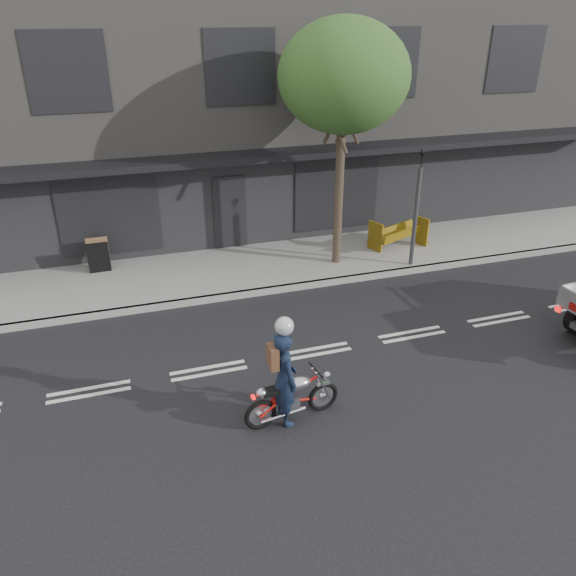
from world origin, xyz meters
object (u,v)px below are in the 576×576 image
(street_tree, at_px, (344,77))
(sandwich_board, at_px, (99,258))
(rider, at_px, (285,378))
(traffic_light_pole, at_px, (416,215))
(construction_barrier, at_px, (402,236))
(motorcycle, at_px, (292,396))

(street_tree, xyz_separation_m, sandwich_board, (-6.64, 1.26, -4.66))
(street_tree, height_order, rider, street_tree)
(traffic_light_pole, distance_m, rider, 7.74)
(street_tree, relative_size, construction_barrier, 4.02)
(rider, bearing_deg, street_tree, -36.68)
(sandwich_board, bearing_deg, motorcycle, -67.24)
(sandwich_board, bearing_deg, rider, -68.22)
(traffic_light_pole, relative_size, sandwich_board, 3.71)
(street_tree, relative_size, sandwich_board, 7.14)
(street_tree, relative_size, motorcycle, 3.59)
(construction_barrier, bearing_deg, rider, -132.19)
(traffic_light_pole, bearing_deg, street_tree, 156.97)
(traffic_light_pole, xyz_separation_m, sandwich_board, (-8.64, 2.11, -1.03))
(street_tree, distance_m, sandwich_board, 8.21)
(traffic_light_pole, distance_m, motorcycle, 7.68)
(construction_barrier, relative_size, sandwich_board, 1.78)
(sandwich_board, bearing_deg, traffic_light_pole, -14.48)
(street_tree, height_order, motorcycle, street_tree)
(traffic_light_pole, bearing_deg, rider, -136.10)
(street_tree, distance_m, traffic_light_pole, 4.23)
(traffic_light_pole, bearing_deg, construction_barrier, 76.79)
(motorcycle, bearing_deg, construction_barrier, 41.71)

